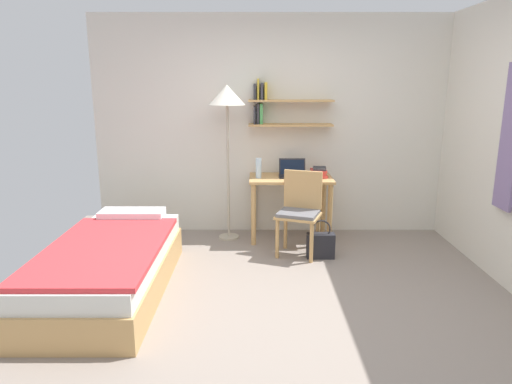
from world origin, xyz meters
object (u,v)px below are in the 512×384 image
Objects in this scene: bed at (110,267)px; desk at (289,189)px; desk_chair at (299,209)px; standing_lamp at (226,103)px; handbag at (319,245)px; laptop at (291,172)px; water_bottle at (257,168)px; book_stack at (318,172)px.

desk reaches higher than bed.
bed is 2.22× the size of desk_chair.
standing_lamp reaches higher than handbag.
water_bottle is at bearing -168.89° from laptop.
water_bottle reaches higher than handbag.
bed is 2.26m from desk.
laptop is 0.75× the size of handbag.
book_stack is at bearing 2.51° from desk.
bed is at bearing -138.94° from desk.
desk_chair is at bearing -32.60° from standing_lamp.
handbag is at bearing -42.42° from water_bottle.
standing_lamp is 1.09m from laptop.
laptop is 0.97m from handbag.
bed is at bearing -151.45° from desk_chair.
bed is 6.33× the size of laptop.
water_bottle reaches higher than desk_chair.
laptop is at bearing 177.08° from book_stack.
laptop reaches higher than book_stack.
bed is at bearing -143.72° from book_stack.
water_bottle reaches higher than laptop.
desk is at bearing 0.59° from standing_lamp.
standing_lamp is at bearing -178.81° from book_stack.
desk is at bearing 7.14° from water_bottle.
book_stack is at bearing 36.28° from bed.
bed is 4.76× the size of handbag.
desk_chair is at bearing 148.90° from handbag.
desk is 1.07× the size of desk_chair.
laptop is 0.31m from book_stack.
desk is 0.20m from laptop.
water_bottle is at bearing 133.18° from desk_chair.
water_bottle is 1.14m from handbag.
book_stack is (0.33, 0.01, 0.20)m from desk.
standing_lamp reaches higher than desk.
bed is 2.01m from desk_chair.
standing_lamp is (-0.80, 0.51, 1.09)m from desk_chair.
book_stack reaches higher than desk.
handbag is (0.26, -0.68, -0.65)m from laptop.
laptop is 1.35× the size of water_bottle.
water_bottle is 0.95× the size of book_stack.
desk is at bearing 113.41° from handbag.
desk is 0.54× the size of standing_lamp.
book_stack is (0.27, 0.53, 0.30)m from desk_chair.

